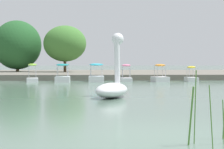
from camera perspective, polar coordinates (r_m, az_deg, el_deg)
name	(u,v)px	position (r m, az deg, el deg)	size (l,w,h in m)	color
ground_plane	(156,134)	(9.64, 6.14, -8.26)	(466.77, 466.77, 0.00)	#567060
shore_bank_far	(108,74)	(51.06, -0.50, 0.10)	(110.01, 26.74, 0.53)	#6B665B
swan_boat	(113,84)	(19.40, 0.07, -1.39)	(2.19, 3.15, 3.13)	white
pedal_boat_yellow	(191,77)	(36.67, 11.03, -0.33)	(0.95, 1.77, 1.36)	white
pedal_boat_orange	(160,77)	(35.95, 6.73, -0.33)	(1.42, 2.29, 1.54)	white
pedal_boat_pink	(126,76)	(35.99, 2.00, -0.22)	(1.03, 1.86, 1.52)	white
pedal_boat_cyan	(96,76)	(35.55, -2.20, -0.22)	(1.33, 2.29, 1.59)	white
pedal_boat_teal	(63,76)	(35.57, -6.92, -0.27)	(1.33, 2.42, 1.58)	white
pedal_boat_lime	(32,77)	(35.96, -11.08, -0.32)	(1.27, 2.06, 1.58)	white
tree_broadleaf_left	(65,44)	(50.19, -6.61, 4.32)	(5.55, 5.19, 5.67)	#4C3823
tree_willow_overhanging	(17,45)	(52.55, -13.10, 4.04)	(8.14, 8.34, 6.42)	brown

